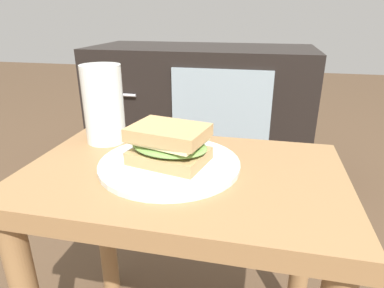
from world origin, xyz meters
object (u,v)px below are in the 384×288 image
(beer_glass, at_px, (104,105))
(plate, at_px, (170,164))
(tv_cabinet, at_px, (201,111))
(sandwich_front, at_px, (169,144))

(beer_glass, bearing_deg, plate, -29.59)
(tv_cabinet, bearing_deg, plate, -82.52)
(sandwich_front, xyz_separation_m, beer_glass, (-0.17, 0.09, 0.04))
(tv_cabinet, distance_m, beer_glass, 0.88)
(plate, height_order, sandwich_front, sandwich_front)
(plate, bearing_deg, tv_cabinet, 97.48)
(sandwich_front, bearing_deg, tv_cabinet, 97.48)
(beer_glass, bearing_deg, tv_cabinet, 87.04)
(sandwich_front, height_order, beer_glass, beer_glass)
(tv_cabinet, distance_m, sandwich_front, 0.97)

